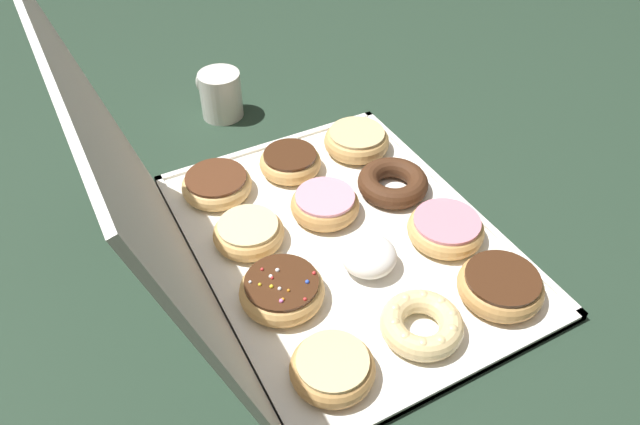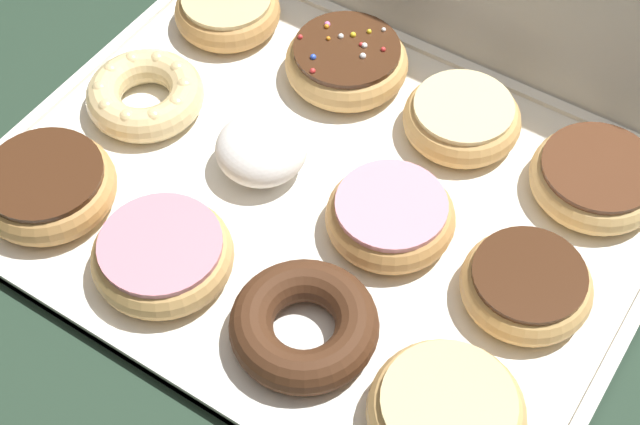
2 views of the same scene
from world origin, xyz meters
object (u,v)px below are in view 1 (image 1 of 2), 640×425
object	(u,v)px
glazed_ring_donut_10	(249,233)
donut_box	(346,241)
glazed_ring_donut_3	(357,140)
glazed_ring_donut_8	(332,368)
pink_frosted_donut_1	(446,229)
chocolate_frosted_donut_11	(217,184)
powdered_filled_donut_5	(371,254)
chocolate_cake_ring_donut_2	(393,183)
coffee_mug	(220,93)
chocolate_frosted_donut_0	(501,286)
chocolate_frosted_donut_7	(292,161)
pink_frosted_donut_6	(327,204)
cruller_donut_4	(422,324)
sprinkle_donut_9	(282,290)

from	to	relation	value
glazed_ring_donut_10	donut_box	bearing A→B (deg)	-116.24
glazed_ring_donut_3	glazed_ring_donut_8	world-z (taller)	glazed_ring_donut_3
donut_box	pink_frosted_donut_1	distance (m)	0.16
glazed_ring_donut_3	chocolate_frosted_donut_11	world-z (taller)	glazed_ring_donut_3
chocolate_frosted_donut_11	powdered_filled_donut_5	bearing A→B (deg)	-152.00
donut_box	glazed_ring_donut_3	world-z (taller)	glazed_ring_donut_3
powdered_filled_donut_5	donut_box	bearing A→B (deg)	4.26
chocolate_cake_ring_donut_2	coffee_mug	xyz separation A→B (m)	(0.38, 0.16, 0.02)
chocolate_frosted_donut_0	glazed_ring_donut_10	bearing A→B (deg)	45.29
glazed_ring_donut_3	pink_frosted_donut_1	bearing A→B (deg)	-179.35
pink_frosted_donut_1	chocolate_frosted_donut_7	distance (m)	0.30
glazed_ring_donut_10	chocolate_frosted_donut_11	size ratio (longest dim) A/B	0.94
chocolate_cake_ring_donut_2	pink_frosted_donut_6	bearing A→B (deg)	88.40
powdered_filled_donut_5	chocolate_frosted_donut_7	size ratio (longest dim) A/B	0.77
chocolate_frosted_donut_7	coffee_mug	bearing A→B (deg)	8.97
cruller_donut_4	chocolate_frosted_donut_7	size ratio (longest dim) A/B	1.03
pink_frosted_donut_1	coffee_mug	bearing A→B (deg)	18.74
pink_frosted_donut_1	glazed_ring_donut_8	world-z (taller)	pink_frosted_donut_1
glazed_ring_donut_8	coffee_mug	xyz separation A→B (m)	(0.65, -0.10, 0.02)
donut_box	glazed_ring_donut_8	bearing A→B (deg)	146.14
chocolate_cake_ring_donut_2	chocolate_frosted_donut_11	world-z (taller)	same
chocolate_frosted_donut_0	glazed_ring_donut_10	world-z (taller)	chocolate_frosted_donut_0
sprinkle_donut_9	glazed_ring_donut_10	world-z (taller)	sprinkle_donut_9
glazed_ring_donut_8	chocolate_frosted_donut_11	bearing A→B (deg)	-0.22
donut_box	glazed_ring_donut_10	distance (m)	0.15
cruller_donut_4	chocolate_frosted_donut_7	distance (m)	0.40
glazed_ring_donut_10	sprinkle_donut_9	bearing A→B (deg)	177.95
chocolate_frosted_donut_0	coffee_mug	distance (m)	0.67
chocolate_frosted_donut_0	sprinkle_donut_9	xyz separation A→B (m)	(0.14, 0.28, 0.00)
pink_frosted_donut_6	chocolate_frosted_donut_7	world-z (taller)	pink_frosted_donut_6
pink_frosted_donut_1	pink_frosted_donut_6	bearing A→B (deg)	44.22
chocolate_frosted_donut_7	glazed_ring_donut_8	bearing A→B (deg)	160.65
powdered_filled_donut_5	chocolate_cake_ring_donut_2	bearing A→B (deg)	-43.42
pink_frosted_donut_6	glazed_ring_donut_10	bearing A→B (deg)	90.79
chocolate_frosted_donut_0	pink_frosted_donut_6	world-z (taller)	chocolate_frosted_donut_0
pink_frosted_donut_6	glazed_ring_donut_8	world-z (taller)	pink_frosted_donut_6
cruller_donut_4	sprinkle_donut_9	world-z (taller)	sprinkle_donut_9
donut_box	glazed_ring_donut_8	world-z (taller)	glazed_ring_donut_8
powdered_filled_donut_5	pink_frosted_donut_1	bearing A→B (deg)	-91.75
chocolate_frosted_donut_11	cruller_donut_4	bearing A→B (deg)	-161.12
donut_box	chocolate_cake_ring_donut_2	world-z (taller)	chocolate_cake_ring_donut_2
chocolate_frosted_donut_0	sprinkle_donut_9	bearing A→B (deg)	63.31
chocolate_frosted_donut_11	chocolate_frosted_donut_7	bearing A→B (deg)	-91.27
chocolate_frosted_donut_11	coffee_mug	size ratio (longest dim) A/B	1.16
cruller_donut_4	coffee_mug	size ratio (longest dim) A/B	1.10
sprinkle_donut_9	glazed_ring_donut_10	xyz separation A→B (m)	(0.13, -0.00, -0.00)
chocolate_frosted_donut_0	cruller_donut_4	distance (m)	0.14
chocolate_frosted_donut_11	coffee_mug	distance (m)	0.26
donut_box	chocolate_frosted_donut_7	xyz separation A→B (m)	(0.20, -0.00, 0.02)
glazed_ring_donut_8	coffee_mug	bearing A→B (deg)	-9.06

